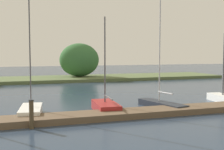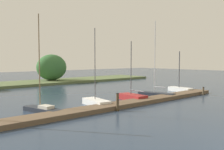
% 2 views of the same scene
% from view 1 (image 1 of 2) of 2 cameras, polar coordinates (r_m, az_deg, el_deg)
% --- Properties ---
extents(dock_pier, '(31.41, 1.80, 0.35)m').
position_cam_1_polar(dock_pier, '(16.08, -16.71, -8.46)').
color(dock_pier, brown).
rests_on(dock_pier, ground).
extents(sailboat_3, '(1.61, 3.52, 6.85)m').
position_cam_1_polar(sailboat_3, '(17.98, -15.32, -6.61)').
color(sailboat_3, white).
rests_on(sailboat_3, ground).
extents(sailboat_4, '(1.55, 3.53, 5.91)m').
position_cam_1_polar(sailboat_4, '(18.67, -1.31, -6.00)').
color(sailboat_4, maroon).
rests_on(sailboat_4, ground).
extents(sailboat_5, '(1.83, 4.31, 8.30)m').
position_cam_1_polar(sailboat_5, '(20.19, 9.25, -5.34)').
color(sailboat_5, '#232833').
rests_on(sailboat_5, ground).
extents(sailboat_6, '(1.38, 3.47, 5.13)m').
position_cam_1_polar(sailboat_6, '(23.74, 20.66, -4.06)').
color(sailboat_6, white).
rests_on(sailboat_6, ground).
extents(mooring_piling_1, '(0.25, 0.25, 1.41)m').
position_cam_1_polar(mooring_piling_1, '(14.93, -15.24, -7.30)').
color(mooring_piling_1, '#4C3D28').
rests_on(mooring_piling_1, ground).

